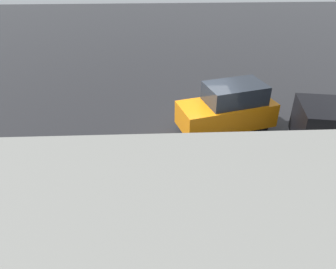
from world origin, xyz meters
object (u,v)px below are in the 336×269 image
Objects in this scene: pedestrian at (57,168)px; sign_post at (42,173)px; moving_hatchback at (228,108)px; fire_hydrant at (89,176)px.

pedestrian is 0.51× the size of sign_post.
moving_hatchback is 7.04m from pedestrian.
fire_hydrant is at bearing 32.90° from moving_hatchback.
pedestrian is (0.98, -0.09, 0.28)m from fire_hydrant.
fire_hydrant is at bearing -125.52° from sign_post.
fire_hydrant is at bearing 175.00° from pedestrian.
sign_post reaches higher than moving_hatchback.
fire_hydrant is 1.03m from pedestrian.
moving_hatchback reaches higher than fire_hydrant.
pedestrian reaches higher than fire_hydrant.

